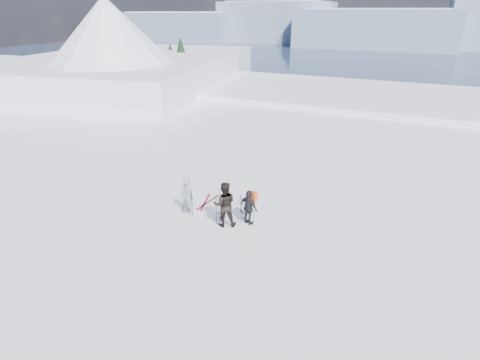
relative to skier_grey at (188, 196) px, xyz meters
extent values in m
plane|color=white|center=(3.63, 57.90, -18.35)|extent=(220.00, 208.01, 71.62)
cube|color=white|center=(3.63, 27.90, -7.35)|extent=(180.00, 16.00, 14.00)
plane|color=navy|center=(3.63, 287.90, -30.85)|extent=(820.00, 820.00, 0.00)
cube|color=slate|center=(-276.37, 437.90, -13.85)|extent=(150.00, 80.00, 34.00)
cube|color=white|center=(-276.37, 437.90, 0.15)|extent=(127.50, 70.00, 8.00)
cube|color=slate|center=(-156.37, 467.90, -7.85)|extent=(130.00, 80.00, 46.00)
cube|color=white|center=(-156.37, 467.90, 12.15)|extent=(110.50, 70.00, 8.00)
cube|color=slate|center=(-36.37, 437.90, -11.85)|extent=(160.00, 80.00, 38.00)
cube|color=white|center=(-36.37, 437.90, 4.15)|extent=(136.00, 70.00, 8.00)
cube|color=white|center=(-24.37, 25.90, -5.85)|extent=(29.19, 35.68, 16.00)
cone|color=white|center=(-21.37, 19.90, 4.15)|extent=(18.00, 18.00, 9.00)
cone|color=white|center=(-29.37, 29.90, 0.15)|extent=(16.00, 16.00, 8.00)
cube|color=#2D2B28|center=(-18.37, 33.90, -9.85)|extent=(21.55, 17.87, 14.25)
cone|color=black|center=(-18.37, 25.90, -4.35)|extent=(5.04, 5.04, 9.00)
cone|color=black|center=(-20.37, 31.90, -2.35)|extent=(7.28, 7.28, 13.00)
cone|color=black|center=(-23.37, 33.90, -2.85)|extent=(6.72, 6.72, 12.00)
cone|color=black|center=(-16.37, 27.90, -3.35)|extent=(6.16, 6.16, 11.00)
cone|color=black|center=(-15.37, 32.90, -3.85)|extent=(5.60, 5.60, 10.00)
cone|color=black|center=(-21.37, 28.90, -3.35)|extent=(6.16, 6.16, 11.00)
imported|color=gray|center=(0.00, 0.00, 0.00)|extent=(0.72, 0.60, 1.70)
imported|color=black|center=(1.88, -0.24, 0.13)|extent=(1.18, 1.09, 1.96)
imported|color=black|center=(2.75, 0.26, -0.08)|extent=(0.98, 0.67, 1.54)
cube|color=#E44915|center=(2.84, 0.49, 0.90)|extent=(0.37, 0.29, 0.42)
cylinder|color=black|center=(-0.25, -0.05, -0.20)|extent=(0.02, 0.02, 1.31)
cylinder|color=black|center=(0.26, -0.13, -0.21)|extent=(0.02, 0.02, 1.28)
cylinder|color=black|center=(1.54, -0.33, -0.22)|extent=(0.02, 0.02, 1.26)
cylinder|color=black|center=(2.19, -0.27, -0.25)|extent=(0.02, 0.02, 1.20)
cylinder|color=black|center=(2.43, 0.14, -0.18)|extent=(0.02, 0.02, 1.33)
cylinder|color=black|center=(3.01, 0.13, -0.25)|extent=(0.02, 0.02, 1.20)
cube|color=black|center=(0.15, 1.21, -0.83)|extent=(0.53, 1.66, 0.03)
cube|color=black|center=(0.29, 1.21, -0.83)|extent=(0.33, 1.70, 0.03)
camera|label=1|loc=(7.95, -12.23, 7.37)|focal=28.00mm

